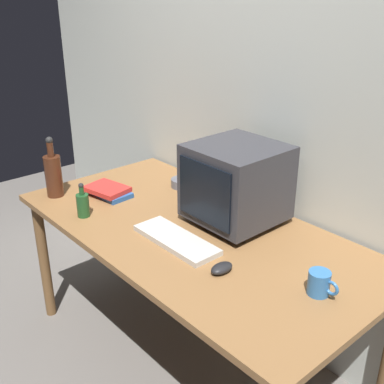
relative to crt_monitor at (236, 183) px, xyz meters
The scene contains 11 objects.
ground_plane 0.97m from the crt_monitor, 112.27° to the right, with size 6.00×6.00×0.00m, color slate.
back_wall 0.44m from the crt_monitor, 104.63° to the left, with size 4.00×0.08×2.50m, color beige.
desk 0.34m from the crt_monitor, 112.27° to the right, with size 1.75×0.88×0.75m.
crt_monitor is the anchor object (origin of this frame).
keyboard 0.38m from the crt_monitor, 95.13° to the right, with size 0.42×0.15×0.02m, color beige.
computer_mouse 0.47m from the crt_monitor, 52.53° to the right, with size 0.06×0.10×0.04m, color black.
bottle_tall 0.96m from the crt_monitor, 149.38° to the right, with size 0.09×0.09×0.32m.
bottle_short 0.73m from the crt_monitor, 135.74° to the right, with size 0.06×0.06×0.17m.
book_stack 0.72m from the crt_monitor, 156.45° to the right, with size 0.24×0.19×0.05m.
mug 0.64m from the crt_monitor, 17.07° to the right, with size 0.12×0.08×0.09m.
cd_spindle 0.52m from the crt_monitor, behind, with size 0.12×0.12×0.04m, color #595B66.
Camera 1 is at (1.44, -1.26, 1.77)m, focal length 44.69 mm.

